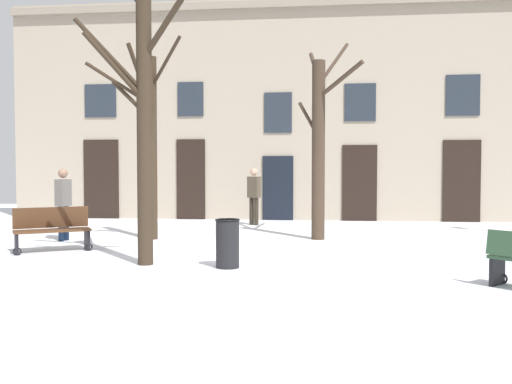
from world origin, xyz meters
name	(u,v)px	position (x,y,z in m)	size (l,w,h in m)	color
ground_plane	(248,254)	(0.00, 0.00, 0.00)	(30.20, 30.20, 0.00)	white
building_facade	(276,109)	(0.00, 7.92, 3.83)	(18.88, 0.60, 7.59)	tan
tree_center	(150,137)	(-2.72, 2.12, 2.55)	(2.32, 1.36, 4.91)	#382B1E
tree_left_of_center	(319,143)	(1.47, 2.61, 2.41)	(1.58, 2.16, 5.10)	#423326
tree_right_of_center	(143,107)	(-1.74, -1.45, 2.89)	(2.33, 1.59, 5.83)	#382B1E
litter_bin	(228,243)	(-0.17, -1.60, 0.44)	(0.45, 0.45, 0.87)	black
bench_back_to_back_left	(52,230)	(-4.19, -0.08, 0.47)	(1.57, 1.25, 0.95)	#51331E
person_by_shop_door	(254,193)	(-0.55, 5.97, 1.00)	(0.44, 0.37, 1.79)	#2D271E
person_crossing_plaza	(63,200)	(-4.77, 1.66, 0.99)	(0.29, 0.42, 1.77)	black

